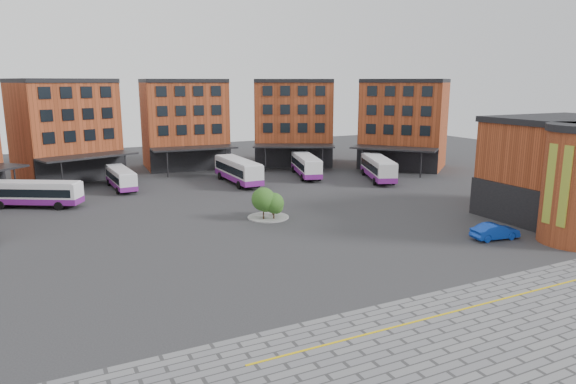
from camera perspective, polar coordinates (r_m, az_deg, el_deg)
name	(u,v)px	position (r m, az deg, el deg)	size (l,w,h in m)	color
ground	(305,254)	(43.47, 1.92, -6.86)	(160.00, 160.00, 0.00)	#28282B
paving_zone	(558,381)	(29.43, 27.76, -18.12)	(50.00, 22.00, 0.02)	slate
yellow_line	(441,315)	(34.00, 16.61, -12.96)	(26.00, 0.15, 0.02)	gold
main_building	(149,131)	(76.16, -15.21, 6.52)	(94.14, 42.48, 14.60)	#974021
east_building	(570,171)	(59.20, 28.81, 2.03)	(17.40, 15.40, 10.60)	#974021
tree_island	(269,203)	(53.67, -2.13, -1.20)	(4.40, 4.40, 3.46)	gray
bus_b	(34,193)	(65.54, -26.39, -0.15)	(10.47, 7.46, 3.01)	silver
bus_c	(121,178)	(72.43, -18.08, 1.49)	(2.83, 9.93, 2.77)	silver
bus_d	(238,170)	(73.02, -5.58, 2.41)	(3.09, 12.15, 3.42)	silver
bus_e	(306,165)	(78.00, 2.01, 3.00)	(5.87, 11.71, 3.22)	silver
bus_f	(378,168)	(76.24, 9.97, 2.66)	(7.10, 11.97, 3.34)	silver
blue_car	(495,231)	(50.77, 22.02, -4.08)	(1.57, 4.50, 1.48)	#0D37AF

